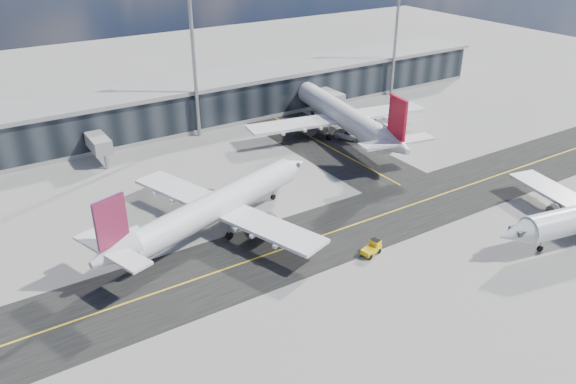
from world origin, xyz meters
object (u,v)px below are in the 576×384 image
at_px(airliner_redtail, 344,116).
at_px(baggage_tug, 372,248).
at_px(service_van, 350,135).
at_px(airliner_af, 215,207).

bearing_deg(airliner_redtail, baggage_tug, -112.92).
bearing_deg(service_van, baggage_tug, -150.67).
relative_size(airliner_af, airliner_redtail, 0.86).
height_order(airliner_af, airliner_redtail, airliner_redtail).
bearing_deg(baggage_tug, service_van, 131.38).
bearing_deg(airliner_af, baggage_tug, 23.70).
distance_m(airliner_af, airliner_redtail, 41.63).
relative_size(baggage_tug, service_van, 0.51).
relative_size(airliner_af, baggage_tug, 12.03).
height_order(airliner_redtail, service_van, airliner_redtail).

